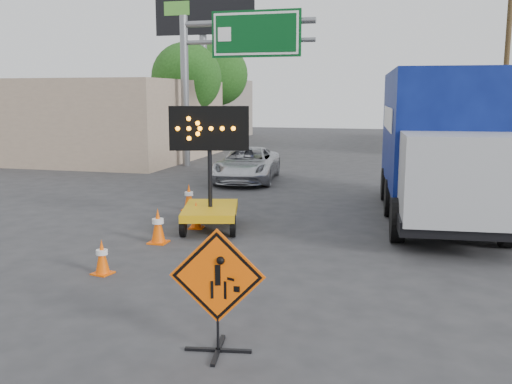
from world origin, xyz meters
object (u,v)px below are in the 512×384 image
at_px(construction_sign, 217,288).
at_px(pickup_truck, 247,164).
at_px(arrow_board, 210,203).
at_px(box_truck, 438,152).

xyz_separation_m(construction_sign, pickup_truck, (-3.65, 14.35, -0.22)).
height_order(arrow_board, box_truck, box_truck).
relative_size(construction_sign, arrow_board, 0.54).
distance_m(construction_sign, pickup_truck, 14.81).
bearing_deg(arrow_board, construction_sign, -84.57).
bearing_deg(box_truck, arrow_board, -157.28).
height_order(arrow_board, pickup_truck, arrow_board).
xyz_separation_m(pickup_truck, box_truck, (6.72, -5.12, 1.13)).
bearing_deg(arrow_board, box_truck, 12.78).
bearing_deg(construction_sign, box_truck, 62.32).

